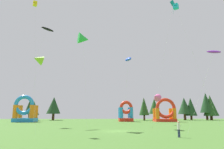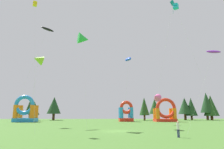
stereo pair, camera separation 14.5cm
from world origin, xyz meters
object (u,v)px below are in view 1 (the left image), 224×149
at_px(kite_cyan_box, 176,7).
at_px(kite_pink_delta, 156,97).
at_px(inflatable_blue_arch, 165,113).
at_px(inflatable_red_slide, 25,112).
at_px(kite_green_delta, 84,39).
at_px(kite_black_parafoil, 47,29).
at_px(person_near_camera, 179,128).
at_px(kite_lime_delta, 38,59).
at_px(kite_blue_parafoil, 128,59).
at_px(inflatable_orange_dome, 126,114).
at_px(kite_teal_diamond, 173,5).
at_px(kite_purple_parafoil, 214,52).
at_px(kite_yellow_box, 35,4).

relative_size(kite_cyan_box, kite_pink_delta, 3.08).
xyz_separation_m(inflatable_blue_arch, inflatable_red_slide, (-42.09, 0.05, 0.30)).
relative_size(kite_green_delta, inflatable_blue_arch, 2.52).
relative_size(kite_black_parafoil, person_near_camera, 12.52).
height_order(kite_lime_delta, kite_black_parafoil, kite_black_parafoil).
xyz_separation_m(kite_blue_parafoil, inflatable_red_slide, (-27.78, 23.15, -10.30)).
relative_size(kite_pink_delta, inflatable_blue_arch, 1.04).
relative_size(kite_lime_delta, inflatable_orange_dome, 2.41).
xyz_separation_m(kite_cyan_box, kite_teal_diamond, (0.01, 1.53, 1.30)).
bearing_deg(kite_pink_delta, inflatable_blue_arch, 66.20).
bearing_deg(kite_blue_parafoil, person_near_camera, -78.32).
height_order(kite_blue_parafoil, kite_lime_delta, kite_lime_delta).
bearing_deg(kite_black_parafoil, inflatable_red_slide, 119.62).
bearing_deg(inflatable_red_slide, inflatable_blue_arch, -0.07).
xyz_separation_m(kite_teal_diamond, kite_lime_delta, (-27.58, 7.93, -9.35)).
distance_m(kite_blue_parafoil, kite_pink_delta, 12.67).
bearing_deg(kite_pink_delta, kite_purple_parafoil, -85.02).
bearing_deg(kite_purple_parafoil, inflatable_red_slide, 134.85).
bearing_deg(inflatable_blue_arch, kite_teal_diamond, -102.50).
xyz_separation_m(kite_yellow_box, person_near_camera, (20.67, -11.04, -20.74)).
bearing_deg(inflatable_blue_arch, kite_green_delta, -133.25).
relative_size(kite_blue_parafoil, person_near_camera, 7.88).
xyz_separation_m(kite_teal_diamond, inflatable_orange_dome, (-5.95, 29.02, -21.08)).
height_order(kite_cyan_box, kite_green_delta, kite_cyan_box).
relative_size(inflatable_blue_arch, inflatable_orange_dome, 1.12).
xyz_separation_m(kite_yellow_box, kite_cyan_box, (25.78, 0.13, 0.35)).
bearing_deg(inflatable_blue_arch, kite_yellow_box, -138.38).
height_order(kite_purple_parafoil, inflatable_orange_dome, kite_purple_parafoil).
bearing_deg(kite_lime_delta, kite_black_parafoil, 41.98).
bearing_deg(kite_pink_delta, kite_yellow_box, -153.08).
bearing_deg(inflatable_red_slide, kite_yellow_box, -69.68).
bearing_deg(inflatable_blue_arch, kite_black_parafoil, -151.61).
bearing_deg(kite_teal_diamond, inflatable_orange_dome, 101.58).
distance_m(kite_cyan_box, kite_purple_parafoil, 14.89).
height_order(kite_yellow_box, kite_pink_delta, kite_yellow_box).
xyz_separation_m(inflatable_red_slide, inflatable_orange_dome, (30.28, 2.50, -0.54)).
xyz_separation_m(kite_green_delta, inflatable_red_slide, (-18.91, 24.68, -13.83)).
distance_m(kite_black_parafoil, inflatable_orange_dome, 34.40).
bearing_deg(inflatable_orange_dome, kite_lime_delta, -135.73).
bearing_deg(kite_teal_diamond, kite_cyan_box, -90.27).
bearing_deg(kite_green_delta, person_near_camera, -50.01).
height_order(person_near_camera, inflatable_orange_dome, inflatable_orange_dome).
bearing_deg(kite_yellow_box, kite_green_delta, 22.38).
bearing_deg(inflatable_red_slide, person_near_camera, -51.58).
distance_m(kite_yellow_box, kite_lime_delta, 12.43).
relative_size(kite_yellow_box, inflatable_orange_dome, 3.51).
relative_size(inflatable_red_slide, inflatable_orange_dome, 1.23).
bearing_deg(kite_cyan_box, kite_green_delta, 169.01).
bearing_deg(inflatable_orange_dome, inflatable_blue_arch, -12.18).
relative_size(kite_cyan_box, inflatable_orange_dome, 3.57).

